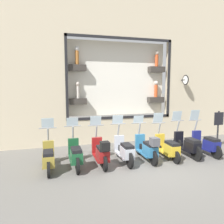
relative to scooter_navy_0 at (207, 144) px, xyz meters
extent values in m
plane|color=#66635E|center=(-0.67, 2.70, -0.44)|extent=(120.00, 120.00, 0.00)
cube|color=beige|center=(2.93, 2.70, 0.14)|extent=(0.40, 5.14, 1.16)
cube|color=beige|center=(2.93, 2.70, 5.73)|extent=(0.40, 5.14, 2.42)
cube|color=black|center=(2.72, 2.70, 4.46)|extent=(0.04, 5.14, 0.12)
cube|color=black|center=(2.72, 2.70, 0.78)|extent=(0.04, 5.14, 0.12)
cube|color=black|center=(2.72, 0.20, 2.62)|extent=(0.04, 0.12, 3.80)
cube|color=black|center=(2.72, 5.21, 2.62)|extent=(0.04, 0.12, 3.80)
cube|color=white|center=(3.28, 2.70, 2.62)|extent=(0.04, 4.90, 3.56)
cube|color=#38332D|center=(3.06, 0.71, 3.10)|extent=(0.36, 0.80, 0.28)
cylinder|color=#CC4C23|center=(3.06, 0.71, 3.53)|extent=(0.16, 0.16, 0.58)
sphere|color=beige|center=(3.06, 0.71, 3.93)|extent=(0.21, 0.21, 0.21)
cube|color=#38332D|center=(3.06, 4.70, 3.10)|extent=(0.36, 0.80, 0.28)
cylinder|color=#B26B2D|center=(3.06, 4.70, 3.55)|extent=(0.17, 0.17, 0.61)
sphere|color=white|center=(3.06, 4.70, 3.96)|extent=(0.22, 0.22, 0.22)
cube|color=#38332D|center=(3.06, 0.71, 1.57)|extent=(0.36, 0.80, 0.28)
cylinder|color=#CC4C23|center=(3.06, 0.71, 2.01)|extent=(0.17, 0.17, 0.61)
sphere|color=beige|center=(3.06, 0.71, 2.43)|extent=(0.22, 0.22, 0.22)
cube|color=#38332D|center=(3.06, 4.70, 1.57)|extent=(0.36, 0.80, 0.28)
cylinder|color=silver|center=(3.06, 4.70, 1.99)|extent=(0.16, 0.16, 0.56)
sphere|color=beige|center=(3.06, 4.70, 2.37)|extent=(0.20, 0.20, 0.20)
cylinder|color=black|center=(2.56, -0.55, 2.57)|extent=(0.35, 0.05, 0.05)
torus|color=black|center=(2.38, -0.55, 2.57)|extent=(0.50, 0.05, 0.50)
cylinder|color=white|center=(2.38, -0.55, 2.57)|extent=(0.41, 0.03, 0.41)
cylinder|color=black|center=(0.74, 0.00, -0.18)|extent=(0.52, 0.09, 0.52)
cylinder|color=black|center=(-0.55, 0.00, -0.18)|extent=(0.52, 0.09, 0.52)
cube|color=navy|center=(0.09, 0.00, -0.19)|extent=(1.02, 0.38, 0.06)
cube|color=navy|center=(-0.28, 0.00, 0.02)|extent=(0.61, 0.35, 0.36)
cube|color=black|center=(-0.28, 0.00, 0.25)|extent=(0.58, 0.31, 0.10)
cube|color=navy|center=(0.64, 0.00, 0.12)|extent=(0.12, 0.37, 0.56)
cylinder|color=gray|center=(0.71, 0.00, 0.61)|extent=(0.20, 0.06, 0.45)
cylinder|color=gray|center=(0.78, 0.00, 0.82)|extent=(0.04, 0.61, 0.04)
cube|color=silver|center=(0.82, 0.00, 1.04)|extent=(0.11, 0.42, 0.43)
cylinder|color=black|center=(0.72, 0.86, -0.16)|extent=(0.56, 0.09, 0.56)
cylinder|color=black|center=(-0.53, 0.86, -0.16)|extent=(0.56, 0.09, 0.56)
cube|color=black|center=(0.09, 0.86, -0.18)|extent=(1.02, 0.38, 0.06)
cube|color=black|center=(-0.28, 0.86, 0.03)|extent=(0.61, 0.35, 0.36)
cube|color=black|center=(-0.28, 0.86, 0.26)|extent=(0.58, 0.31, 0.10)
cube|color=black|center=(0.64, 0.86, 0.13)|extent=(0.12, 0.37, 0.56)
cylinder|color=gray|center=(0.71, 0.86, 0.63)|extent=(0.20, 0.06, 0.45)
cylinder|color=gray|center=(0.78, 0.86, 0.84)|extent=(0.04, 0.61, 0.04)
cube|color=silver|center=(0.82, 0.86, 1.04)|extent=(0.10, 0.42, 0.39)
cylinder|color=black|center=(0.77, 1.73, -0.22)|extent=(0.44, 0.09, 0.44)
cylinder|color=black|center=(-0.58, 1.73, -0.22)|extent=(0.44, 0.09, 0.44)
cube|color=gold|center=(0.09, 1.73, -0.23)|extent=(1.02, 0.39, 0.06)
cube|color=gold|center=(-0.28, 1.73, -0.02)|extent=(0.61, 0.35, 0.36)
cube|color=black|center=(-0.28, 1.73, 0.21)|extent=(0.58, 0.31, 0.10)
cube|color=gold|center=(0.64, 1.73, 0.08)|extent=(0.12, 0.37, 0.56)
cylinder|color=gray|center=(0.71, 1.73, 0.57)|extent=(0.20, 0.06, 0.45)
cylinder|color=gray|center=(0.78, 1.73, 0.79)|extent=(0.04, 0.60, 0.04)
cube|color=silver|center=(0.82, 1.73, 0.99)|extent=(0.10, 0.42, 0.41)
cylinder|color=black|center=(0.73, 2.59, -0.18)|extent=(0.53, 0.09, 0.53)
cylinder|color=black|center=(-0.55, 2.59, -0.18)|extent=(0.53, 0.09, 0.53)
cube|color=teal|center=(0.09, 2.59, -0.19)|extent=(1.02, 0.39, 0.06)
cube|color=teal|center=(-0.28, 2.59, 0.02)|extent=(0.61, 0.35, 0.36)
cube|color=black|center=(-0.28, 2.59, 0.25)|extent=(0.58, 0.31, 0.10)
cube|color=teal|center=(0.64, 2.59, 0.12)|extent=(0.12, 0.37, 0.56)
cylinder|color=gray|center=(0.71, 2.59, 0.61)|extent=(0.20, 0.06, 0.45)
cylinder|color=gray|center=(0.78, 2.59, 0.83)|extent=(0.04, 0.61, 0.04)
cube|color=silver|center=(0.82, 2.59, 0.97)|extent=(0.08, 0.42, 0.29)
cube|color=#4C4C51|center=(-0.60, 2.59, 0.41)|extent=(0.28, 0.28, 0.28)
cylinder|color=black|center=(0.73, 3.46, -0.17)|extent=(0.54, 0.09, 0.54)
cylinder|color=black|center=(-0.54, 3.46, -0.17)|extent=(0.54, 0.09, 0.54)
cube|color=#B7BCC6|center=(0.09, 3.46, -0.18)|extent=(1.02, 0.39, 0.06)
cube|color=#B7BCC6|center=(-0.28, 3.46, 0.03)|extent=(0.61, 0.35, 0.36)
cube|color=black|center=(-0.28, 3.46, 0.26)|extent=(0.58, 0.31, 0.10)
cube|color=#B7BCC6|center=(0.64, 3.46, 0.13)|extent=(0.12, 0.37, 0.56)
cylinder|color=gray|center=(0.71, 3.46, 0.62)|extent=(0.20, 0.06, 0.45)
cylinder|color=gray|center=(0.78, 3.46, 0.84)|extent=(0.04, 0.60, 0.04)
cube|color=silver|center=(0.82, 3.46, 1.00)|extent=(0.08, 0.42, 0.33)
cylinder|color=black|center=(0.74, 4.32, -0.19)|extent=(0.50, 0.09, 0.50)
cylinder|color=black|center=(-0.56, 4.32, -0.19)|extent=(0.50, 0.09, 0.50)
cube|color=maroon|center=(0.09, 4.32, -0.20)|extent=(1.02, 0.38, 0.06)
cube|color=maroon|center=(-0.28, 4.32, 0.01)|extent=(0.61, 0.35, 0.36)
cube|color=black|center=(-0.28, 4.32, 0.24)|extent=(0.58, 0.31, 0.10)
cube|color=maroon|center=(0.64, 4.32, 0.11)|extent=(0.12, 0.37, 0.56)
cylinder|color=gray|center=(0.71, 4.32, 0.60)|extent=(0.20, 0.06, 0.45)
cylinder|color=gray|center=(0.78, 4.32, 0.82)|extent=(0.04, 0.60, 0.04)
cube|color=silver|center=(0.82, 4.32, 0.99)|extent=(0.09, 0.42, 0.35)
cube|color=black|center=(-0.61, 4.32, 0.40)|extent=(0.28, 0.28, 0.28)
cylinder|color=black|center=(0.72, 5.19, -0.17)|extent=(0.54, 0.09, 0.54)
cylinder|color=black|center=(-0.54, 5.19, -0.17)|extent=(0.54, 0.09, 0.54)
cube|color=#19512D|center=(0.09, 5.19, -0.18)|extent=(1.02, 0.38, 0.06)
cube|color=#19512D|center=(-0.28, 5.19, 0.03)|extent=(0.61, 0.35, 0.36)
cube|color=black|center=(-0.28, 5.19, 0.26)|extent=(0.58, 0.31, 0.10)
cube|color=#19512D|center=(0.64, 5.19, 0.13)|extent=(0.12, 0.37, 0.56)
cylinder|color=gray|center=(0.71, 5.19, 0.62)|extent=(0.20, 0.06, 0.45)
cylinder|color=gray|center=(0.78, 5.19, 0.84)|extent=(0.04, 0.61, 0.04)
cube|color=silver|center=(0.82, 5.19, 0.99)|extent=(0.08, 0.42, 0.30)
cylinder|color=black|center=(0.75, 6.05, -0.19)|extent=(0.49, 0.09, 0.49)
cylinder|color=black|center=(-0.56, 6.05, -0.19)|extent=(0.49, 0.09, 0.49)
cube|color=olive|center=(0.09, 6.05, -0.21)|extent=(1.02, 0.38, 0.06)
cube|color=olive|center=(-0.28, 6.05, 0.00)|extent=(0.61, 0.35, 0.36)
cube|color=black|center=(-0.28, 6.05, 0.23)|extent=(0.58, 0.31, 0.10)
cube|color=olive|center=(0.64, 6.05, 0.10)|extent=(0.12, 0.37, 0.56)
cylinder|color=gray|center=(0.71, 6.05, 0.60)|extent=(0.20, 0.06, 0.45)
cylinder|color=gray|center=(0.78, 6.05, 0.81)|extent=(0.04, 0.61, 0.04)
cube|color=silver|center=(0.82, 6.05, 0.99)|extent=(0.09, 0.42, 0.35)
cylinder|color=#232326|center=(0.52, -0.97, -0.43)|extent=(0.36, 0.36, 0.02)
cylinder|color=#232326|center=(0.52, -0.97, 0.39)|extent=(0.07, 0.07, 1.65)
cube|color=black|center=(0.50, -0.97, 0.89)|extent=(0.03, 0.45, 0.55)
camera|label=1|loc=(-7.11, 5.94, 2.31)|focal=35.00mm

